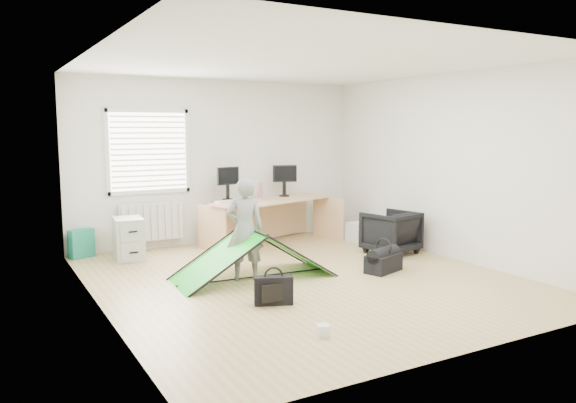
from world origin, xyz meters
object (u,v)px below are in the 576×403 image
desk (274,222)px  filing_cabinet (129,239)px  laptop_bag (274,290)px  monitor_right (284,185)px  monitor_left (228,188)px  thermos (260,190)px  person (245,229)px  kite (253,254)px  duffel_bag (383,263)px  office_chair (391,232)px  storage_crate (363,231)px

desk → filing_cabinet: (-2.36, 0.06, -0.06)m
laptop_bag → filing_cabinet: bearing=128.7°
monitor_right → laptop_bag: bearing=-100.3°
monitor_left → monitor_right: monitor_left is taller
laptop_bag → monitor_left: bearing=97.7°
monitor_left → thermos: monitor_left is taller
thermos → person: size_ratio=0.19×
filing_cabinet → kite: (1.13, -1.82, 0.00)m
desk → thermos: thermos is taller
desk → filing_cabinet: bearing=161.0°
desk → filing_cabinet: 2.36m
desk → monitor_left: size_ratio=5.30×
laptop_bag → duffel_bag: 2.01m
filing_cabinet → monitor_left: size_ratio=1.50×
thermos → kite: bearing=-118.8°
filing_cabinet → laptop_bag: (0.86, -2.91, -0.15)m
desk → monitor_right: monitor_right is taller
monitor_left → laptop_bag: monitor_left is taller
monitor_right → desk: bearing=-120.4°
office_chair → person: 2.62m
laptop_bag → duffel_bag: bearing=37.5°
desk → filing_cabinet: size_ratio=3.54×
desk → person: size_ratio=1.69×
desk → storage_crate: desk is taller
filing_cabinet → office_chair: (3.61, -1.54, 0.02)m
monitor_left → kite: size_ratio=0.21×
office_chair → laptop_bag: bearing=14.6°
thermos → office_chair: thermos is taller
monitor_right → duffel_bag: size_ratio=0.76×
monitor_right → office_chair: size_ratio=0.57×
desk → monitor_left: monitor_left is taller
office_chair → monitor_right: bearing=-75.6°
monitor_right → duffel_bag: (0.07, -2.62, -0.83)m
duffel_bag → laptop_bag: bearing=176.0°
kite → desk: bearing=59.3°
thermos → kite: thermos is taller
office_chair → duffel_bag: office_chair is taller
person → monitor_left: bearing=-88.0°
filing_cabinet → thermos: 2.36m
desk → monitor_left: (-0.68, 0.30, 0.57)m
desk → kite: bearing=-142.3°
office_chair → filing_cabinet: bearing=-35.0°
storage_crate → duffel_bag: 2.15m
thermos → kite: (-1.14, -2.08, -0.56)m
laptop_bag → office_chair: bearing=48.7°
person → kite: (0.11, 0.01, -0.34)m
kite → duffel_bag: (1.67, -0.56, -0.19)m
filing_cabinet → office_chair: 3.93m
filing_cabinet → person: 2.12m
filing_cabinet → kite: 2.15m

